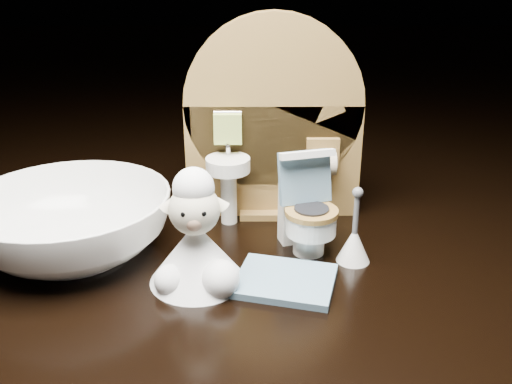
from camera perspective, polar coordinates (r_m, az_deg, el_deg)
backdrop_panel at (r=0.42m, az=1.64°, el=6.14°), size 0.13×0.05×0.15m
toy_toilet at (r=0.38m, az=5.06°, el=-2.20°), size 0.04×0.05×0.07m
bath_mat at (r=0.35m, az=2.94°, el=-8.86°), size 0.07×0.06×0.00m
toilet_brush at (r=0.38m, az=9.78°, el=-4.96°), size 0.02×0.02×0.05m
plush_lamb at (r=0.34m, az=-5.97°, el=-5.20°), size 0.06×0.06×0.08m
ceramic_bowl at (r=0.40m, az=-18.01°, el=-3.03°), size 0.18×0.18×0.04m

